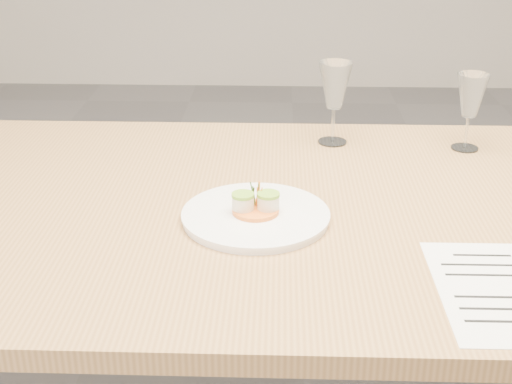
{
  "coord_description": "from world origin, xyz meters",
  "views": [
    {
      "loc": [
        -0.08,
        -1.31,
        1.37
      ],
      "look_at": [
        -0.13,
        -0.06,
        0.8
      ],
      "focal_mm": 50.0,
      "sensor_mm": 36.0,
      "label": 1
    }
  ],
  "objects_px": {
    "dinner_plate": "(256,214)",
    "wine_glass_1": "(471,97)",
    "dining_table": "(317,233)",
    "wine_glass_0": "(335,87)"
  },
  "relations": [
    {
      "from": "dinner_plate",
      "to": "wine_glass_1",
      "type": "distance_m",
      "value": 0.65
    },
    {
      "from": "dining_table",
      "to": "dinner_plate",
      "type": "distance_m",
      "value": 0.17
    },
    {
      "from": "wine_glass_0",
      "to": "wine_glass_1",
      "type": "distance_m",
      "value": 0.32
    },
    {
      "from": "dinner_plate",
      "to": "wine_glass_1",
      "type": "bearing_deg",
      "value": 39.17
    },
    {
      "from": "dinner_plate",
      "to": "wine_glass_0",
      "type": "height_order",
      "value": "wine_glass_0"
    },
    {
      "from": "dining_table",
      "to": "dinner_plate",
      "type": "xyz_separation_m",
      "value": [
        -0.13,
        -0.08,
        0.08
      ]
    },
    {
      "from": "wine_glass_0",
      "to": "wine_glass_1",
      "type": "xyz_separation_m",
      "value": [
        0.32,
        -0.03,
        -0.01
      ]
    },
    {
      "from": "dinner_plate",
      "to": "wine_glass_0",
      "type": "relative_size",
      "value": 1.42
    },
    {
      "from": "dinner_plate",
      "to": "wine_glass_0",
      "type": "bearing_deg",
      "value": 68.05
    },
    {
      "from": "dining_table",
      "to": "wine_glass_0",
      "type": "xyz_separation_m",
      "value": [
        0.05,
        0.36,
        0.21
      ]
    }
  ]
}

